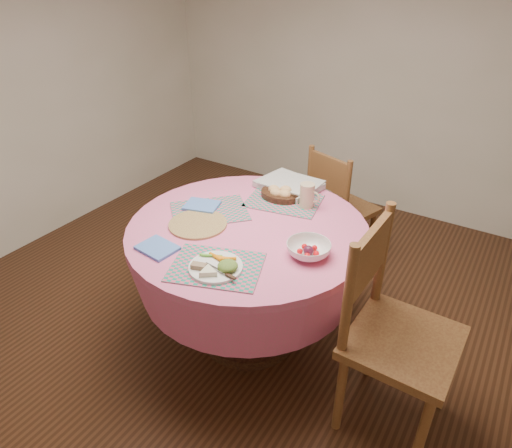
# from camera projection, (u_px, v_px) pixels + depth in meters

# --- Properties ---
(ground) EXTENTS (4.00, 4.00, 0.00)m
(ground) POSITION_uv_depth(u_px,v_px,m) (249.00, 334.00, 2.71)
(ground) COLOR #331C0F
(ground) RESTS_ON ground
(room_envelope) EXTENTS (4.01, 4.01, 2.71)m
(room_envelope) POSITION_uv_depth(u_px,v_px,m) (246.00, 22.00, 1.84)
(room_envelope) COLOR silver
(room_envelope) RESTS_ON ground
(dining_table) EXTENTS (1.24, 1.24, 0.75)m
(dining_table) POSITION_uv_depth(u_px,v_px,m) (248.00, 258.00, 2.43)
(dining_table) COLOR #D9658D
(dining_table) RESTS_ON ground
(chair_right) EXTENTS (0.47, 0.49, 1.03)m
(chair_right) POSITION_uv_depth(u_px,v_px,m) (392.00, 329.00, 1.99)
(chair_right) COLOR brown
(chair_right) RESTS_ON ground
(chair_back) EXTENTS (0.50, 0.49, 0.87)m
(chair_back) POSITION_uv_depth(u_px,v_px,m) (338.00, 205.00, 3.15)
(chair_back) COLOR brown
(chair_back) RESTS_ON ground
(placemat_front) EXTENTS (0.48, 0.42, 0.01)m
(placemat_front) POSITION_uv_depth(u_px,v_px,m) (216.00, 267.00, 2.02)
(placemat_front) COLOR #178168
(placemat_front) RESTS_ON dining_table
(placemat_left) EXTENTS (0.49, 0.50, 0.01)m
(placemat_left) POSITION_uv_depth(u_px,v_px,m) (210.00, 211.00, 2.46)
(placemat_left) COLOR #178168
(placemat_left) RESTS_ON dining_table
(placemat_back) EXTENTS (0.45, 0.37, 0.01)m
(placemat_back) POSITION_uv_depth(u_px,v_px,m) (284.00, 201.00, 2.57)
(placemat_back) COLOR #178168
(placemat_back) RESTS_ON dining_table
(wicker_trivet) EXTENTS (0.30, 0.30, 0.01)m
(wicker_trivet) POSITION_uv_depth(u_px,v_px,m) (198.00, 224.00, 2.34)
(wicker_trivet) COLOR olive
(wicker_trivet) RESTS_ON dining_table
(napkin_near) EXTENTS (0.20, 0.16, 0.01)m
(napkin_near) POSITION_uv_depth(u_px,v_px,m) (157.00, 248.00, 2.15)
(napkin_near) COLOR #4F7ACB
(napkin_near) RESTS_ON dining_table
(napkin_far) EXTENTS (0.21, 0.19, 0.01)m
(napkin_far) POSITION_uv_depth(u_px,v_px,m) (202.00, 205.00, 2.50)
(napkin_far) COLOR #4F7ACB
(napkin_far) RESTS_ON placemat_left
(dinner_plate) EXTENTS (0.24, 0.25, 0.05)m
(dinner_plate) POSITION_uv_depth(u_px,v_px,m) (216.00, 267.00, 1.99)
(dinner_plate) COLOR white
(dinner_plate) RESTS_ON placemat_front
(bread_bowl) EXTENTS (0.23, 0.23, 0.08)m
(bread_bowl) POSITION_uv_depth(u_px,v_px,m) (280.00, 193.00, 2.58)
(bread_bowl) COLOR black
(bread_bowl) RESTS_ON placemat_back
(latte_mug) EXTENTS (0.12, 0.08, 0.13)m
(latte_mug) POSITION_uv_depth(u_px,v_px,m) (307.00, 195.00, 2.47)
(latte_mug) COLOR #C7AF89
(latte_mug) RESTS_ON placemat_back
(fruit_bowl) EXTENTS (0.27, 0.27, 0.06)m
(fruit_bowl) POSITION_uv_depth(u_px,v_px,m) (309.00, 250.00, 2.09)
(fruit_bowl) COLOR white
(fruit_bowl) RESTS_ON dining_table
(newspaper_stack) EXTENTS (0.39, 0.33, 0.04)m
(newspaper_stack) POSITION_uv_depth(u_px,v_px,m) (289.00, 184.00, 2.69)
(newspaper_stack) COLOR silver
(newspaper_stack) RESTS_ON dining_table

